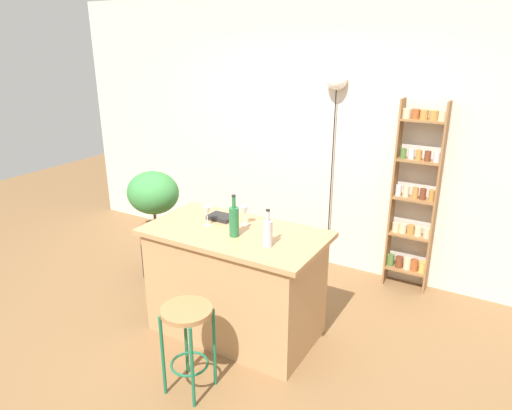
% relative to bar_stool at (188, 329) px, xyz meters
% --- Properties ---
extents(ground, '(12.00, 12.00, 0.00)m').
position_rel_bar_stool_xyz_m(ground, '(-0.10, 0.46, -0.49)').
color(ground, brown).
extents(back_wall, '(6.40, 0.10, 2.80)m').
position_rel_bar_stool_xyz_m(back_wall, '(-0.10, 2.41, 0.91)').
color(back_wall, beige).
rests_on(back_wall, ground).
extents(kitchen_counter, '(1.44, 0.79, 0.92)m').
position_rel_bar_stool_xyz_m(kitchen_counter, '(-0.10, 0.76, -0.03)').
color(kitchen_counter, tan).
rests_on(kitchen_counter, ground).
extents(bar_stool, '(0.35, 0.35, 0.66)m').
position_rel_bar_stool_xyz_m(bar_stool, '(0.00, 0.00, 0.00)').
color(bar_stool, '#196642').
rests_on(bar_stool, ground).
extents(spice_shelf, '(0.41, 0.17, 1.85)m').
position_rel_bar_stool_xyz_m(spice_shelf, '(0.96, 2.26, 0.42)').
color(spice_shelf, olive).
rests_on(spice_shelf, ground).
extents(plant_stool, '(0.33, 0.33, 0.38)m').
position_rel_bar_stool_xyz_m(plant_stool, '(-1.35, 1.20, -0.30)').
color(plant_stool, '#2D2823').
rests_on(plant_stool, ground).
extents(potted_plant, '(0.54, 0.48, 0.75)m').
position_rel_bar_stool_xyz_m(potted_plant, '(-1.35, 1.20, 0.35)').
color(potted_plant, '#935B3D').
rests_on(potted_plant, plant_stool).
extents(bottle_vinegar, '(0.07, 0.07, 0.29)m').
position_rel_bar_stool_xyz_m(bottle_vinegar, '(0.26, 0.64, 0.53)').
color(bottle_vinegar, '#B2B2B7').
rests_on(bottle_vinegar, kitchen_counter).
extents(bottle_olive_oil, '(0.08, 0.08, 0.33)m').
position_rel_bar_stool_xyz_m(bottle_olive_oil, '(-0.05, 0.68, 0.55)').
color(bottle_olive_oil, '#236638').
rests_on(bottle_olive_oil, kitchen_counter).
extents(wine_glass_left, '(0.07, 0.07, 0.16)m').
position_rel_bar_stool_xyz_m(wine_glass_left, '(-0.35, 0.75, 0.54)').
color(wine_glass_left, silver).
rests_on(wine_glass_left, kitchen_counter).
extents(wine_glass_center, '(0.07, 0.07, 0.16)m').
position_rel_bar_stool_xyz_m(wine_glass_center, '(-0.10, 0.91, 0.54)').
color(wine_glass_center, silver).
rests_on(wine_glass_center, kitchen_counter).
extents(cookbook, '(0.21, 0.15, 0.03)m').
position_rel_bar_stool_xyz_m(cookbook, '(-0.34, 0.92, 0.44)').
color(cookbook, black).
rests_on(cookbook, kitchen_counter).
extents(pendant_globe_light, '(0.21, 0.21, 2.09)m').
position_rel_bar_stool_xyz_m(pendant_globe_light, '(0.10, 2.30, 1.46)').
color(pendant_globe_light, black).
rests_on(pendant_globe_light, ground).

